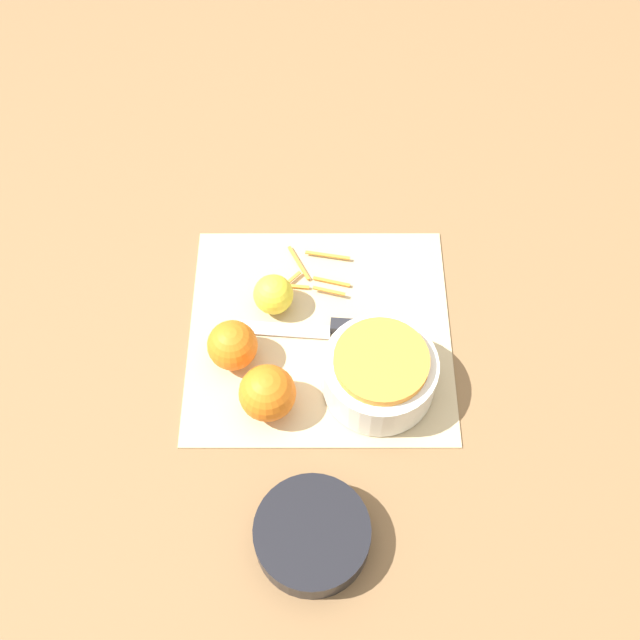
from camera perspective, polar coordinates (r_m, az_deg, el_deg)
ground_plane at (r=1.14m, az=-0.00°, el=-0.94°), size 4.00×4.00×0.00m
cutting_board at (r=1.14m, az=-0.00°, el=-0.87°), size 0.40×0.38×0.01m
bowl_speckled at (r=1.06m, az=4.59°, el=-4.01°), size 0.16×0.16×0.08m
bowl_dark at (r=1.00m, az=-0.58°, el=-16.06°), size 0.15×0.15×0.05m
knife at (r=1.13m, az=1.90°, el=-0.74°), size 0.24×0.04×0.02m
orange_left at (r=1.09m, az=-6.67°, el=-1.93°), size 0.07×0.07×0.07m
orange_right at (r=1.04m, az=-4.01°, el=-5.57°), size 0.08×0.08×0.08m
lemon at (r=1.14m, az=-3.56°, el=1.96°), size 0.06×0.06×0.06m
peel_pile at (r=1.19m, az=-0.54°, el=3.52°), size 0.12×0.10×0.01m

